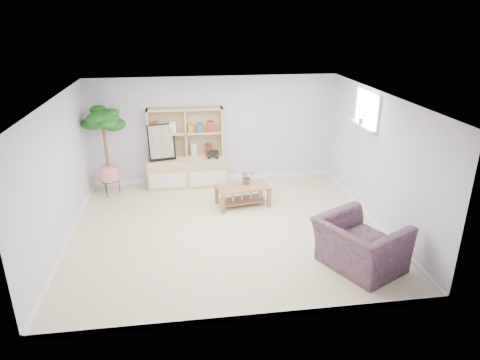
{
  "coord_description": "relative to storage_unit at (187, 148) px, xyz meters",
  "views": [
    {
      "loc": [
        -0.72,
        -6.87,
        3.68
      ],
      "look_at": [
        0.26,
        0.14,
        0.9
      ],
      "focal_mm": 32.0,
      "sensor_mm": 36.0,
      "label": 1
    }
  ],
  "objects": [
    {
      "name": "toy_truck",
      "position": [
        0.58,
        -0.07,
        -0.13
      ],
      "size": [
        0.37,
        0.28,
        0.18
      ],
      "primitive_type": null,
      "rotation": [
        0.0,
        0.0,
        -0.15
      ],
      "color": "black",
      "rests_on": "storage_unit"
    },
    {
      "name": "baseboard",
      "position": [
        0.64,
        -2.24,
        -0.83
      ],
      "size": [
        5.5,
        5.0,
        0.1
      ],
      "primitive_type": null,
      "color": "white",
      "rests_on": "floor"
    },
    {
      "name": "floor_tree",
      "position": [
        -1.66,
        -0.32,
        0.08
      ],
      "size": [
        0.84,
        0.84,
        1.92
      ],
      "primitive_type": null,
      "rotation": [
        0.0,
        0.0,
        0.22
      ],
      "color": "#134C11",
      "rests_on": "floor"
    },
    {
      "name": "floor",
      "position": [
        0.64,
        -2.24,
        -0.88
      ],
      "size": [
        5.5,
        5.0,
        0.01
      ],
      "primitive_type": "cube",
      "color": "#C0B89D",
      "rests_on": "ground"
    },
    {
      "name": "coffee_table",
      "position": [
        1.07,
        -1.24,
        -0.67
      ],
      "size": [
        1.11,
        0.73,
        0.42
      ],
      "primitive_type": null,
      "rotation": [
        0.0,
        0.0,
        0.17
      ],
      "color": "brown",
      "rests_on": "floor"
    },
    {
      "name": "window",
      "position": [
        3.37,
        -1.64,
        1.12
      ],
      "size": [
        0.1,
        0.98,
        0.68
      ],
      "primitive_type": null,
      "color": "#CEE1FF",
      "rests_on": "walls"
    },
    {
      "name": "storage_unit",
      "position": [
        0.0,
        0.0,
        0.0
      ],
      "size": [
        1.75,
        0.59,
        1.75
      ],
      "primitive_type": null,
      "color": "tan",
      "rests_on": "floor"
    },
    {
      "name": "sill_plant",
      "position": [
        3.31,
        -1.56,
        0.94
      ],
      "size": [
        0.15,
        0.13,
        0.23
      ],
      "primitive_type": "imported",
      "rotation": [
        0.0,
        0.0,
        0.23
      ],
      "color": "#134C11",
      "rests_on": "window_sill"
    },
    {
      "name": "walls",
      "position": [
        0.64,
        -2.24,
        0.32
      ],
      "size": [
        5.51,
        5.01,
        2.4
      ],
      "color": "silver",
      "rests_on": "floor"
    },
    {
      "name": "poster",
      "position": [
        -0.53,
        -0.07,
        0.18
      ],
      "size": [
        0.59,
        0.25,
        0.8
      ],
      "primitive_type": null,
      "rotation": [
        0.0,
        0.0,
        0.2
      ],
      "color": "yellow",
      "rests_on": "storage_unit"
    },
    {
      "name": "ceiling",
      "position": [
        0.64,
        -2.24,
        1.52
      ],
      "size": [
        5.5,
        5.0,
        0.01
      ],
      "primitive_type": "cube",
      "color": "white",
      "rests_on": "walls"
    },
    {
      "name": "window_sill",
      "position": [
        3.31,
        -1.64,
        0.8
      ],
      "size": [
        0.14,
        1.0,
        0.04
      ],
      "primitive_type": "cube",
      "color": "white",
      "rests_on": "walls"
    },
    {
      "name": "table_plant",
      "position": [
        1.18,
        -1.13,
        -0.31
      ],
      "size": [
        0.31,
        0.29,
        0.3
      ],
      "primitive_type": "imported",
      "rotation": [
        0.0,
        0.0,
        0.24
      ],
      "color": "#2E692B",
      "rests_on": "coffee_table"
    },
    {
      "name": "armchair",
      "position": [
        2.51,
        -3.74,
        -0.43
      ],
      "size": [
        1.47,
        1.54,
        0.89
      ],
      "primitive_type": "imported",
      "rotation": [
        0.0,
        0.0,
        2.04
      ],
      "color": "navy",
      "rests_on": "floor"
    }
  ]
}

